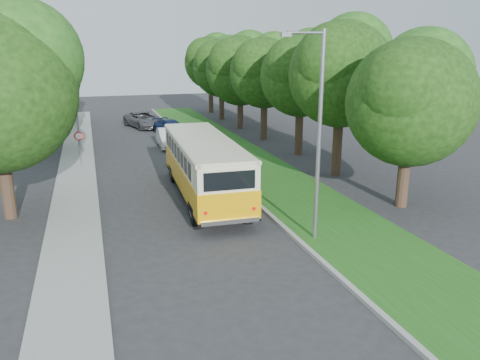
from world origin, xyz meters
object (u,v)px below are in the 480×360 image
object	(u,v)px
car_silver	(198,169)
car_blue	(171,127)
vintage_bus	(204,168)
car_grey	(144,120)
lamppost_far	(73,97)
lamppost_near	(317,131)
car_white	(169,138)

from	to	relation	value
car_silver	car_blue	bearing A→B (deg)	105.03
vintage_bus	car_grey	size ratio (longest dim) A/B	1.95
vintage_bus	car_grey	world-z (taller)	vintage_bus
lamppost_far	car_grey	world-z (taller)	lamppost_far
lamppost_near	car_white	world-z (taller)	lamppost_near
car_silver	car_white	bearing A→B (deg)	108.99
car_blue	car_grey	world-z (taller)	car_grey
lamppost_near	car_blue	xyz separation A→B (m)	(-1.21, 25.46, -3.75)
lamppost_far	car_blue	bearing A→B (deg)	42.13
lamppost_far	lamppost_near	bearing A→B (deg)	-64.29
car_white	car_blue	bearing A→B (deg)	79.90
lamppost_near	car_blue	size ratio (longest dim) A/B	1.88
lamppost_near	car_white	distance (m)	20.40
lamppost_far	vintage_bus	xyz separation A→B (m)	(6.15, -11.92, -2.55)
lamppost_near	car_white	size ratio (longest dim) A/B	1.87
lamppost_far	car_grey	distance (m)	13.15
car_blue	lamppost_far	bearing A→B (deg)	-156.98
car_grey	car_white	bearing A→B (deg)	-102.51
vintage_bus	car_white	distance (m)	13.39
lamppost_near	car_silver	world-z (taller)	lamppost_near
car_silver	car_grey	distance (m)	20.20
lamppost_near	car_white	bearing A→B (deg)	96.69
car_white	car_silver	bearing A→B (deg)	-88.85
car_grey	car_blue	bearing A→B (deg)	-83.66
vintage_bus	car_blue	world-z (taller)	vintage_bus
lamppost_far	car_white	world-z (taller)	lamppost_far
car_white	car_grey	size ratio (longest dim) A/B	0.79
lamppost_near	car_blue	bearing A→B (deg)	92.71
lamppost_near	car_grey	world-z (taller)	lamppost_near
car_white	lamppost_far	bearing A→B (deg)	-166.28
vintage_bus	car_white	world-z (taller)	vintage_bus
lamppost_far	car_white	bearing A→B (deg)	12.27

